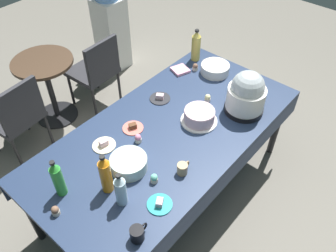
{
  "coord_description": "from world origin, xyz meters",
  "views": [
    {
      "loc": [
        -1.4,
        -1.21,
        2.6
      ],
      "look_at": [
        0.0,
        0.0,
        0.8
      ],
      "focal_mm": 36.87,
      "sensor_mm": 36.0,
      "label": 1
    }
  ],
  "objects_px": {
    "glass_salad_bowl": "(129,163)",
    "soda_bottle_ginger_ale": "(196,46)",
    "ceramic_snack_bowl": "(215,69)",
    "cupcake_berry": "(138,138)",
    "soda_bottle_orange_juice": "(105,174)",
    "maroon_chair_left": "(17,114)",
    "dessert_plate_charcoal": "(160,98)",
    "potluck_table": "(168,136)",
    "slow_cooker": "(246,94)",
    "cupcake_vanilla": "(154,178)",
    "cupcake_mint": "(208,98)",
    "maroon_chair_right": "(96,69)",
    "coffee_mug_black": "(137,234)",
    "frosted_layer_cake": "(199,116)",
    "soda_bottle_water": "(121,190)",
    "cupcake_cocoa": "(195,67)",
    "dessert_plate_coral": "(133,127)",
    "cupcake_lemon": "(55,211)",
    "water_cooler": "(110,24)",
    "coffee_mug_tan": "(183,168)",
    "dessert_plate_teal": "(160,204)",
    "soda_bottle_lime_soda": "(58,179)",
    "dessert_plate_cream": "(104,144)",
    "round_cafe_table": "(47,79)"
  },
  "relations": [
    {
      "from": "potluck_table",
      "to": "coffee_mug_black",
      "type": "bearing_deg",
      "value": -150.51
    },
    {
      "from": "maroon_chair_right",
      "to": "dessert_plate_cream",
      "type": "bearing_deg",
      "value": -126.79
    },
    {
      "from": "glass_salad_bowl",
      "to": "soda_bottle_ginger_ale",
      "type": "height_order",
      "value": "soda_bottle_ginger_ale"
    },
    {
      "from": "cupcake_vanilla",
      "to": "coffee_mug_black",
      "type": "bearing_deg",
      "value": -151.02
    },
    {
      "from": "ceramic_snack_bowl",
      "to": "cupcake_berry",
      "type": "bearing_deg",
      "value": -176.1
    },
    {
      "from": "dessert_plate_cream",
      "to": "coffee_mug_black",
      "type": "distance_m",
      "value": 0.78
    },
    {
      "from": "dessert_plate_charcoal",
      "to": "potluck_table",
      "type": "bearing_deg",
      "value": -129.18
    },
    {
      "from": "soda_bottle_lime_soda",
      "to": "soda_bottle_water",
      "type": "height_order",
      "value": "soda_bottle_lime_soda"
    },
    {
      "from": "soda_bottle_ginger_ale",
      "to": "dessert_plate_coral",
      "type": "bearing_deg",
      "value": -168.39
    },
    {
      "from": "dessert_plate_cream",
      "to": "maroon_chair_left",
      "type": "height_order",
      "value": "maroon_chair_left"
    },
    {
      "from": "frosted_layer_cake",
      "to": "soda_bottle_lime_soda",
      "type": "bearing_deg",
      "value": 166.46
    },
    {
      "from": "cupcake_vanilla",
      "to": "cupcake_cocoa",
      "type": "xyz_separation_m",
      "value": [
        1.18,
        0.57,
        0.0
      ]
    },
    {
      "from": "cupcake_berry",
      "to": "coffee_mug_tan",
      "type": "xyz_separation_m",
      "value": [
        -0.01,
        -0.43,
        0.01
      ]
    },
    {
      "from": "dessert_plate_coral",
      "to": "maroon_chair_left",
      "type": "height_order",
      "value": "maroon_chair_left"
    },
    {
      "from": "dessert_plate_charcoal",
      "to": "cupcake_mint",
      "type": "bearing_deg",
      "value": -53.32
    },
    {
      "from": "dessert_plate_coral",
      "to": "soda_bottle_ginger_ale",
      "type": "height_order",
      "value": "soda_bottle_ginger_ale"
    },
    {
      "from": "dessert_plate_cream",
      "to": "soda_bottle_ginger_ale",
      "type": "bearing_deg",
      "value": 7.97
    },
    {
      "from": "dessert_plate_cream",
      "to": "maroon_chair_right",
      "type": "distance_m",
      "value": 1.4
    },
    {
      "from": "slow_cooker",
      "to": "coffee_mug_tan",
      "type": "height_order",
      "value": "slow_cooker"
    },
    {
      "from": "cupcake_vanilla",
      "to": "maroon_chair_right",
      "type": "distance_m",
      "value": 1.81
    },
    {
      "from": "coffee_mug_black",
      "to": "ceramic_snack_bowl",
      "type": "bearing_deg",
      "value": 20.44
    },
    {
      "from": "cupcake_vanilla",
      "to": "soda_bottle_orange_juice",
      "type": "relative_size",
      "value": 0.21
    },
    {
      "from": "potluck_table",
      "to": "water_cooler",
      "type": "distance_m",
      "value": 2.1
    },
    {
      "from": "dessert_plate_charcoal",
      "to": "maroon_chair_left",
      "type": "bearing_deg",
      "value": 126.64
    },
    {
      "from": "cupcake_berry",
      "to": "soda_bottle_lime_soda",
      "type": "relative_size",
      "value": 0.22
    },
    {
      "from": "dessert_plate_cream",
      "to": "frosted_layer_cake",
      "type": "bearing_deg",
      "value": -29.21
    },
    {
      "from": "cupcake_lemon",
      "to": "soda_bottle_water",
      "type": "bearing_deg",
      "value": -36.87
    },
    {
      "from": "frosted_layer_cake",
      "to": "cupcake_lemon",
      "type": "distance_m",
      "value": 1.23
    },
    {
      "from": "dessert_plate_charcoal",
      "to": "maroon_chair_left",
      "type": "relative_size",
      "value": 0.2
    },
    {
      "from": "cupcake_berry",
      "to": "coffee_mug_black",
      "type": "distance_m",
      "value": 0.76
    },
    {
      "from": "coffee_mug_black",
      "to": "cupcake_lemon",
      "type": "bearing_deg",
      "value": 113.41
    },
    {
      "from": "soda_bottle_ginger_ale",
      "to": "water_cooler",
      "type": "bearing_deg",
      "value": 84.28
    },
    {
      "from": "dessert_plate_coral",
      "to": "soda_bottle_water",
      "type": "height_order",
      "value": "soda_bottle_water"
    },
    {
      "from": "water_cooler",
      "to": "glass_salad_bowl",
      "type": "bearing_deg",
      "value": -128.89
    },
    {
      "from": "dessert_plate_cream",
      "to": "soda_bottle_water",
      "type": "xyz_separation_m",
      "value": [
        -0.24,
        -0.44,
        0.11
      ]
    },
    {
      "from": "potluck_table",
      "to": "cupcake_berry",
      "type": "height_order",
      "value": "cupcake_berry"
    },
    {
      "from": "ceramic_snack_bowl",
      "to": "soda_bottle_orange_juice",
      "type": "height_order",
      "value": "soda_bottle_orange_juice"
    },
    {
      "from": "cupcake_berry",
      "to": "round_cafe_table",
      "type": "bearing_deg",
      "value": 83.2
    },
    {
      "from": "soda_bottle_orange_juice",
      "to": "maroon_chair_left",
      "type": "bearing_deg",
      "value": 85.43
    },
    {
      "from": "cupcake_cocoa",
      "to": "dessert_plate_teal",
      "type": "bearing_deg",
      "value": -151.04
    },
    {
      "from": "soda_bottle_ginger_ale",
      "to": "ceramic_snack_bowl",
      "type": "bearing_deg",
      "value": -102.81
    },
    {
      "from": "coffee_mug_tan",
      "to": "frosted_layer_cake",
      "type": "bearing_deg",
      "value": 24.79
    },
    {
      "from": "cupcake_lemon",
      "to": "soda_bottle_water",
      "type": "relative_size",
      "value": 0.25
    },
    {
      "from": "cupcake_lemon",
      "to": "soda_bottle_orange_juice",
      "type": "relative_size",
      "value": 0.21
    },
    {
      "from": "frosted_layer_cake",
      "to": "soda_bottle_water",
      "type": "distance_m",
      "value": 0.9
    },
    {
      "from": "dessert_plate_teal",
      "to": "maroon_chair_right",
      "type": "distance_m",
      "value": 1.99
    },
    {
      "from": "potluck_table",
      "to": "cupcake_mint",
      "type": "bearing_deg",
      "value": -2.36
    },
    {
      "from": "dessert_plate_charcoal",
      "to": "maroon_chair_left",
      "type": "height_order",
      "value": "maroon_chair_left"
    },
    {
      "from": "slow_cooker",
      "to": "cupcake_vanilla",
      "type": "relative_size",
      "value": 5.43
    },
    {
      "from": "round_cafe_table",
      "to": "cupcake_cocoa",
      "type": "bearing_deg",
      "value": -56.84
    }
  ]
}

